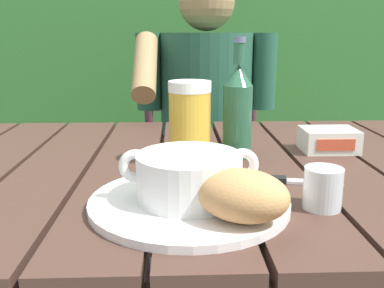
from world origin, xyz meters
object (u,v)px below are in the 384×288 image
object	(u,v)px
bread_roll	(243,195)
butter_tub	(329,140)
soup_bowl	(189,175)
table_knife	(284,180)
beer_bottle	(238,109)
person_eating	(206,119)
water_glass_small	(323,188)
chair_near_diner	(203,173)
serving_plate	(189,202)
beer_glass	(190,122)

from	to	relation	value
bread_roll	butter_tub	distance (m)	0.45
soup_bowl	table_knife	size ratio (longest dim) A/B	1.27
soup_bowl	beer_bottle	distance (m)	0.29
person_eating	water_glass_small	distance (m)	0.90
water_glass_small	table_knife	size ratio (longest dim) A/B	0.38
chair_near_diner	serving_plate	bearing A→B (deg)	-94.74
person_eating	bread_roll	distance (m)	0.95
beer_bottle	butter_tub	size ratio (longest dim) A/B	2.11
chair_near_diner	bread_roll	distance (m)	1.20
butter_tub	table_knife	xyz separation A→B (m)	(-0.15, -0.20, -0.02)
chair_near_diner	serving_plate	size ratio (longest dim) A/B	2.95
serving_plate	bread_roll	distance (m)	0.11
serving_plate	chair_near_diner	bearing A→B (deg)	85.26
soup_bowl	table_knife	xyz separation A→B (m)	(0.17, 0.10, -0.04)
serving_plate	bread_roll	xyz separation A→B (m)	(0.07, -0.08, 0.04)
water_glass_small	butter_tub	distance (m)	0.34
bread_roll	serving_plate	bearing A→B (deg)	130.60
beer_bottle	table_knife	world-z (taller)	beer_bottle
person_eating	water_glass_small	world-z (taller)	person_eating
chair_near_diner	serving_plate	world-z (taller)	chair_near_diner
water_glass_small	person_eating	bearing A→B (deg)	97.10
water_glass_small	butter_tub	world-z (taller)	water_glass_small
butter_tub	table_knife	world-z (taller)	butter_tub
serving_plate	butter_tub	bearing A→B (deg)	43.47
bread_roll	water_glass_small	distance (m)	0.14
chair_near_diner	table_knife	xyz separation A→B (m)	(0.08, -0.97, 0.31)
bread_roll	soup_bowl	bearing A→B (deg)	130.60
bread_roll	beer_glass	bearing A→B (deg)	101.09
bread_roll	chair_near_diner	bearing A→B (deg)	88.95
chair_near_diner	person_eating	bearing A→B (deg)	-90.84
serving_plate	person_eating	bearing A→B (deg)	84.38
beer_glass	water_glass_small	world-z (taller)	beer_glass
water_glass_small	table_knife	world-z (taller)	water_glass_small
beer_glass	table_knife	size ratio (longest dim) A/B	1.00
beer_glass	beer_bottle	xyz separation A→B (m)	(0.10, 0.04, 0.02)
beer_bottle	butter_tub	distance (m)	0.23
butter_tub	serving_plate	bearing A→B (deg)	-136.53
chair_near_diner	table_knife	size ratio (longest dim) A/B	5.45
serving_plate	table_knife	size ratio (longest dim) A/B	1.84
chair_near_diner	beer_glass	size ratio (longest dim) A/B	5.43
beer_glass	butter_tub	world-z (taller)	beer_glass
serving_plate	butter_tub	world-z (taller)	butter_tub
bread_roll	butter_tub	xyz separation A→B (m)	(0.25, 0.38, -0.02)
serving_plate	beer_glass	world-z (taller)	beer_glass
soup_bowl	serving_plate	bearing A→B (deg)	-90.00
person_eating	soup_bowl	bearing A→B (deg)	-95.62
soup_bowl	chair_near_diner	bearing A→B (deg)	85.26
beer_glass	chair_near_diner	bearing A→B (deg)	84.57
water_glass_small	table_knife	xyz separation A→B (m)	(-0.03, 0.11, -0.03)
person_eating	table_knife	bearing A→B (deg)	-83.87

